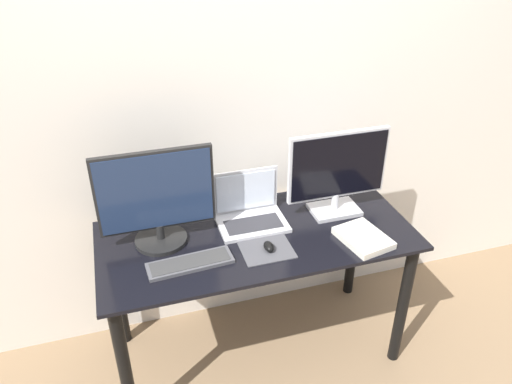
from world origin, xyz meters
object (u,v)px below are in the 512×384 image
Objects in this scene: monitor_left at (156,200)px; mouse at (269,246)px; keyboard at (190,263)px; monitor_right at (338,172)px; laptop at (249,210)px; book at (363,238)px.

monitor_left reaches higher than mouse.
monitor_left is at bearing 114.58° from keyboard.
monitor_right reaches higher than mouse.
laptop is 1.19× the size of book.
laptop is 0.26m from mouse.
book is (0.88, -0.27, -0.20)m from monitor_left.
keyboard is (0.09, -0.21, -0.21)m from monitor_left.
monitor_left is at bearing 154.56° from mouse.
book is at bearing -16.95° from monitor_left.
book is at bearing -35.02° from laptop.
monitor_left is 1.88× the size of book.
keyboard is at bearing -164.83° from monitor_right.
monitor_left is at bearing -180.00° from monitor_right.
monitor_right is 1.83× the size of book.
mouse is at bearing -87.14° from laptop.
monitor_right is 0.46m from laptop.
monitor_left is at bearing -174.04° from laptop.
mouse is at bearing -0.80° from keyboard.
monitor_left reaches higher than keyboard.
monitor_right reaches higher than keyboard.
keyboard is at bearing -65.42° from monitor_left.
mouse is 0.44m from book.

